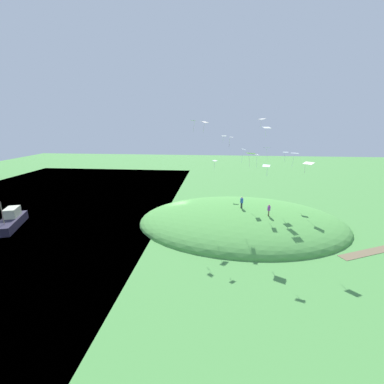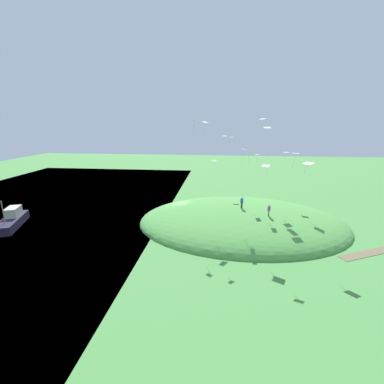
% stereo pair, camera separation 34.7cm
% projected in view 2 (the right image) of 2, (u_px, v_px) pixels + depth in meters
% --- Properties ---
extents(ground_plane, '(160.00, 160.00, 0.00)m').
position_uv_depth(ground_plane, '(180.00, 213.00, 44.44)').
color(ground_plane, '#4A8C42').
extents(lake_water, '(49.30, 80.00, 0.40)m').
position_uv_depth(lake_water, '(34.00, 209.00, 47.22)').
color(lake_water, teal).
rests_on(lake_water, ground_plane).
extents(grass_hill, '(31.47, 23.16, 5.19)m').
position_uv_depth(grass_hill, '(241.00, 223.00, 40.02)').
color(grass_hill, '#509944').
rests_on(grass_hill, ground_plane).
extents(boat_on_lake, '(4.83, 7.96, 4.56)m').
position_uv_depth(boat_on_lake, '(12.00, 220.00, 38.62)').
color(boat_on_lake, '#221F32').
rests_on(boat_on_lake, lake_water).
extents(person_with_child, '(0.52, 0.52, 1.78)m').
position_uv_depth(person_with_child, '(242.00, 201.00, 38.53)').
color(person_with_child, '#313233').
rests_on(person_with_child, grass_hill).
extents(person_walking_path, '(0.54, 0.54, 1.66)m').
position_uv_depth(person_walking_path, '(269.00, 209.00, 35.78)').
color(person_walking_path, brown).
rests_on(person_walking_path, grass_hill).
extents(kite_0, '(0.93, 0.78, 1.20)m').
position_uv_depth(kite_0, '(266.00, 166.00, 28.91)').
color(kite_0, white).
extents(kite_1, '(1.12, 1.23, 1.64)m').
position_uv_depth(kite_1, '(205.00, 123.00, 37.82)').
color(kite_1, white).
extents(kite_2, '(0.61, 0.78, 1.46)m').
position_uv_depth(kite_2, '(231.00, 138.00, 36.68)').
color(kite_2, white).
extents(kite_3, '(0.77, 1.03, 2.22)m').
position_uv_depth(kite_3, '(244.00, 150.00, 40.21)').
color(kite_3, white).
extents(kite_4, '(0.90, 0.64, 1.52)m').
position_uv_depth(kite_4, '(286.00, 153.00, 41.72)').
color(kite_4, white).
extents(kite_5, '(0.77, 0.76, 1.71)m').
position_uv_depth(kite_5, '(193.00, 122.00, 35.85)').
color(kite_5, silver).
extents(kite_6, '(0.72, 0.72, 1.05)m').
position_uv_depth(kite_6, '(214.00, 161.00, 31.68)').
color(kite_6, white).
extents(kite_7, '(1.32, 1.34, 1.34)m').
position_uv_depth(kite_7, '(308.00, 164.00, 29.94)').
color(kite_7, white).
extents(kite_8, '(1.44, 1.30, 1.85)m').
position_uv_depth(kite_8, '(251.00, 154.00, 32.48)').
color(kite_8, white).
extents(kite_9, '(1.31, 1.18, 2.19)m').
position_uv_depth(kite_9, '(295.00, 154.00, 38.85)').
color(kite_9, white).
extents(kite_10, '(1.40, 1.17, 1.57)m').
position_uv_depth(kite_10, '(267.00, 128.00, 38.83)').
color(kite_10, white).
extents(kite_11, '(0.60, 0.85, 1.93)m').
position_uv_depth(kite_11, '(257.00, 156.00, 37.68)').
color(kite_11, white).
extents(kite_12, '(1.27, 1.37, 1.41)m').
position_uv_depth(kite_12, '(263.00, 119.00, 40.68)').
color(kite_12, silver).
extents(kite_13, '(0.87, 0.65, 1.24)m').
position_uv_depth(kite_13, '(225.00, 136.00, 46.86)').
color(kite_13, silver).
extents(kite_14, '(1.20, 1.07, 1.99)m').
position_uv_depth(kite_14, '(268.00, 148.00, 39.42)').
color(kite_14, white).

